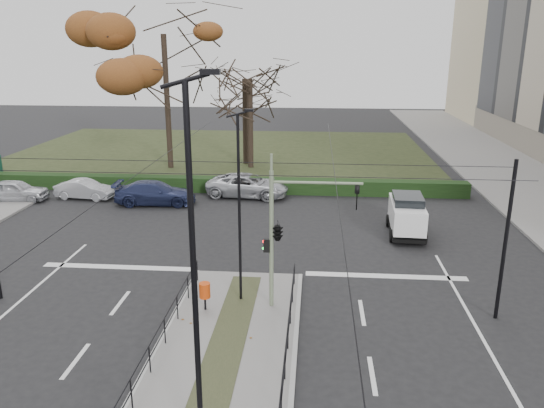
# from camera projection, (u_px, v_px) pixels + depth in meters

# --- Properties ---
(ground) EXTENTS (140.00, 140.00, 0.00)m
(ground) POSITION_uv_depth(u_px,v_px,m) (231.00, 335.00, 18.50)
(ground) COLOR black
(ground) RESTS_ON ground
(median_island) EXTENTS (4.40, 15.00, 0.14)m
(median_island) POSITION_uv_depth(u_px,v_px,m) (218.00, 376.00, 16.09)
(median_island) COLOR slate
(median_island) RESTS_ON ground
(sidewalk_east) EXTENTS (8.00, 90.00, 0.14)m
(sidewalk_east) POSITION_uv_depth(u_px,v_px,m) (527.00, 185.00, 38.05)
(sidewalk_east) COLOR slate
(sidewalk_east) RESTS_ON ground
(park) EXTENTS (38.00, 26.00, 0.10)m
(park) POSITION_uv_depth(u_px,v_px,m) (221.00, 153.00, 49.50)
(park) COLOR black
(park) RESTS_ON ground
(hedge) EXTENTS (38.00, 1.00, 1.00)m
(hedge) POSITION_uv_depth(u_px,v_px,m) (187.00, 184.00, 36.58)
(hedge) COLOR black
(hedge) RESTS_ON ground
(median_railing) EXTENTS (4.14, 13.24, 0.92)m
(median_railing) POSITION_uv_depth(u_px,v_px,m) (216.00, 351.00, 15.74)
(median_railing) COLOR black
(median_railing) RESTS_ON median_island
(catenary) EXTENTS (20.00, 34.00, 6.00)m
(catenary) POSITION_uv_depth(u_px,v_px,m) (236.00, 227.00, 19.06)
(catenary) COLOR black
(catenary) RESTS_ON ground
(traffic_light) EXTENTS (3.59, 2.06, 5.28)m
(traffic_light) POSITION_uv_depth(u_px,v_px,m) (280.00, 230.00, 19.41)
(traffic_light) COLOR gray
(traffic_light) RESTS_ON median_island
(litter_bin) EXTENTS (0.42, 0.42, 1.08)m
(litter_bin) POSITION_uv_depth(u_px,v_px,m) (205.00, 291.00, 19.76)
(litter_bin) COLOR black
(litter_bin) RESTS_ON median_island
(streetlamp_median_near) EXTENTS (0.76, 0.16, 9.13)m
(streetlamp_median_near) POSITION_uv_depth(u_px,v_px,m) (195.00, 282.00, 11.46)
(streetlamp_median_near) COLOR black
(streetlamp_median_near) RESTS_ON median_island
(streetlamp_median_far) EXTENTS (0.62, 0.13, 7.41)m
(streetlamp_median_far) POSITION_uv_depth(u_px,v_px,m) (240.00, 207.00, 19.71)
(streetlamp_median_far) COLOR black
(streetlamp_median_far) RESTS_ON median_island
(parked_car_first) EXTENTS (4.25, 2.07, 1.40)m
(parked_car_first) POSITION_uv_depth(u_px,v_px,m) (15.00, 190.00, 34.18)
(parked_car_first) COLOR #B4B6BC
(parked_car_first) RESTS_ON ground
(parked_car_second) EXTENTS (3.94, 1.72, 1.26)m
(parked_car_second) POSITION_uv_depth(u_px,v_px,m) (85.00, 189.00, 34.72)
(parked_car_second) COLOR #B4B6BC
(parked_car_second) RESTS_ON ground
(parked_car_third) EXTENTS (5.17, 2.38, 1.47)m
(parked_car_third) POSITION_uv_depth(u_px,v_px,m) (155.00, 193.00, 33.49)
(parked_car_third) COLOR #21284D
(parked_car_third) RESTS_ON ground
(parked_car_fourth) EXTENTS (5.64, 3.06, 1.50)m
(parked_car_fourth) POSITION_uv_depth(u_px,v_px,m) (248.00, 185.00, 35.20)
(parked_car_fourth) COLOR #B4B6BC
(parked_car_fourth) RESTS_ON ground
(white_van) EXTENTS (2.01, 4.01, 2.17)m
(white_van) POSITION_uv_depth(u_px,v_px,m) (407.00, 214.00, 27.97)
(white_van) COLOR white
(white_van) RESTS_ON ground
(rust_tree) EXTENTS (11.29, 11.29, 13.69)m
(rust_tree) POSITION_uv_depth(u_px,v_px,m) (163.00, 34.00, 40.38)
(rust_tree) COLOR black
(rust_tree) RESTS_ON park
(bare_tree_center) EXTENTS (6.79, 6.79, 9.28)m
(bare_tree_center) POSITION_uv_depth(u_px,v_px,m) (245.00, 85.00, 43.02)
(bare_tree_center) COLOR black
(bare_tree_center) RESTS_ON park
(bare_tree_near) EXTENTS (6.38, 6.38, 9.39)m
(bare_tree_near) POSITION_uv_depth(u_px,v_px,m) (250.00, 86.00, 41.59)
(bare_tree_near) COLOR black
(bare_tree_near) RESTS_ON park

